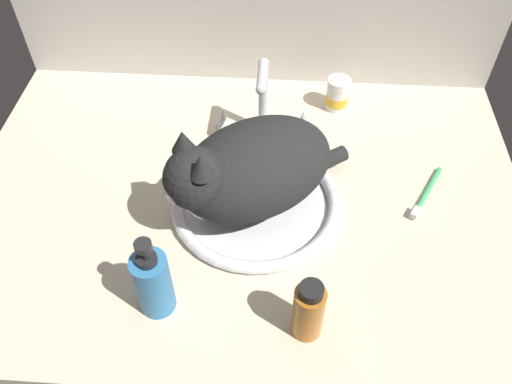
{
  "coord_description": "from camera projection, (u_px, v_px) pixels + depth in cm",
  "views": [
    {
      "loc": [
        7.23,
        -67.68,
        81.05
      ],
      "look_at": [
        2.77,
        -1.99,
        7.0
      ],
      "focal_mm": 36.51,
      "sensor_mm": 36.0,
      "label": 1
    }
  ],
  "objects": [
    {
      "name": "amber_bottle",
      "position": [
        308.0,
        311.0,
        0.8
      ],
      "size": [
        4.97,
        4.97,
        12.63
      ],
      "color": "#B2661E",
      "rests_on": "countertop"
    },
    {
      "name": "faucet",
      "position": [
        263.0,
        106.0,
        1.11
      ],
      "size": [
        20.9,
        11.58,
        18.72
      ],
      "color": "silver",
      "rests_on": "countertop"
    },
    {
      "name": "soap_pump_bottle",
      "position": [
        153.0,
        283.0,
        0.83
      ],
      "size": [
        5.93,
        5.93,
        17.27
      ],
      "color": "teal",
      "rests_on": "countertop"
    },
    {
      "name": "cat",
      "position": [
        246.0,
        171.0,
        0.93
      ],
      "size": [
        36.04,
        33.35,
        19.78
      ],
      "color": "black",
      "rests_on": "sink_basin"
    },
    {
      "name": "backsplash_wall",
      "position": [
        256.0,
        25.0,
        1.2
      ],
      "size": [
        111.95,
        2.4,
        34.57
      ],
      "primitive_type": "cube",
      "color": "beige",
      "rests_on": "ground"
    },
    {
      "name": "toothbrush",
      "position": [
        426.0,
        194.0,
        1.03
      ],
      "size": [
        8.45,
        14.31,
        1.7
      ],
      "color": "#3FB266",
      "rests_on": "countertop"
    },
    {
      "name": "pill_bottle",
      "position": [
        337.0,
        95.0,
        1.19
      ],
      "size": [
        5.29,
        5.29,
        7.86
      ],
      "color": "white",
      "rests_on": "countertop"
    },
    {
      "name": "countertop",
      "position": [
        243.0,
        202.0,
        1.05
      ],
      "size": [
        111.95,
        78.43,
        3.0
      ],
      "primitive_type": "cube",
      "color": "beige",
      "rests_on": "ground"
    },
    {
      "name": "sink_basin",
      "position": [
        256.0,
        202.0,
        1.01
      ],
      "size": [
        33.15,
        33.15,
        2.5
      ],
      "color": "white",
      "rests_on": "countertop"
    }
  ]
}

